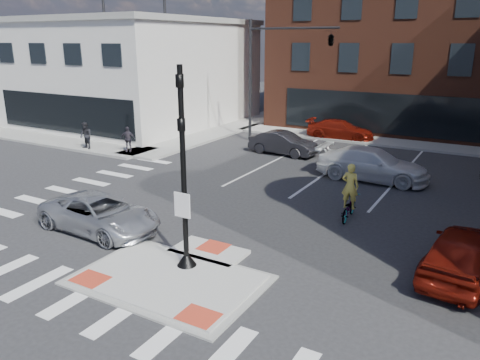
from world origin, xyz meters
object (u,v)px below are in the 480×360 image
Objects in this scene: red_sedan at (464,252)px; white_pickup at (372,164)px; pedestrian_a at (86,136)px; pedestrian_b at (128,139)px; bg_car_dark at (283,143)px; cyclist at (349,201)px; silver_suv at (100,214)px; bg_car_red at (340,130)px.

white_pickup is at bearing -54.05° from red_sedan.
pedestrian_b is (2.77, 0.76, -0.07)m from pedestrian_a.
red_sedan is 15.84m from bg_car_dark.
cyclist reaches higher than pedestrian_b.
bg_car_dark is 1.87× the size of cyclist.
silver_suv is 1.03× the size of bg_car_red.
white_pickup is at bearing 16.87° from pedestrian_a.
bg_car_red is (2.30, 20.27, 0.01)m from silver_suv.
cyclist is at bearing -27.12° from red_sedan.
bg_car_dark reaches higher than silver_suv.
cyclist is 18.04m from pedestrian_a.
red_sedan is at bearing -48.35° from pedestrian_b.
cyclist reaches higher than bg_car_red.
pedestrian_a is at bearing -8.91° from red_sedan.
silver_suv is at bearing 19.65° from red_sedan.
pedestrian_b is (-15.00, 3.85, 0.17)m from cyclist.
bg_car_dark is at bearing 161.96° from bg_car_red.
bg_car_dark is at bearing 0.13° from pedestrian_b.
silver_suv is 12.16m from red_sedan.
pedestrian_b reaches higher than white_pickup.
cyclist is at bearing -43.68° from pedestrian_b.
pedestrian_b is at bearing 40.34° from silver_suv.
bg_car_dark is (-6.13, 2.70, -0.10)m from white_pickup.
red_sedan is at bearing -150.08° from white_pickup.
cyclist is (-4.32, 2.83, -0.02)m from red_sedan.
silver_suv is 1.05× the size of red_sedan.
bg_car_red is (-4.56, 8.79, -0.12)m from white_pickup.
pedestrian_b is at bearing 134.00° from bg_car_red.
silver_suv is 13.51m from pedestrian_a.
pedestrian_a reaches higher than red_sedan.
bg_car_dark is 0.90× the size of bg_car_red.
bg_car_red is 2.76× the size of pedestrian_a.
cyclist is at bearing -173.72° from white_pickup.
white_pickup reaches higher than bg_car_dark.
bg_car_dark is at bearing 34.04° from pedestrian_a.
cyclist is 15.49m from pedestrian_b.
red_sedan is 2.03× the size of cyclist.
bg_car_red is 14.54m from pedestrian_b.
pedestrian_a is at bearing 120.28° from bg_car_dark.
pedestrian_a is at bearing 51.65° from silver_suv.
cyclist is (0.63, -5.80, -0.04)m from white_pickup.
cyclist reaches higher than red_sedan.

